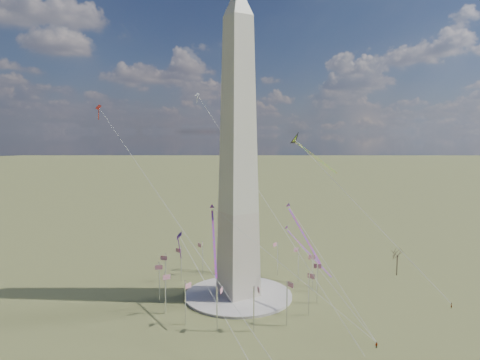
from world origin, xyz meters
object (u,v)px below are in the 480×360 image
washington_monument (238,153)px  kite_delta_black (297,142)px  person_east (451,305)px  tree_near (397,254)px

washington_monument → kite_delta_black: washington_monument is taller
washington_monument → person_east: 82.21m
tree_near → kite_delta_black: bearing=141.0°
tree_near → person_east: 32.30m
tree_near → person_east: (-11.48, -29.22, -7.60)m
washington_monument → person_east: (51.15, -43.90, -47.06)m
tree_near → kite_delta_black: size_ratio=0.66×
washington_monument → tree_near: size_ratio=8.39×
washington_monument → tree_near: bearing=-13.2°
person_east → kite_delta_black: 75.69m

